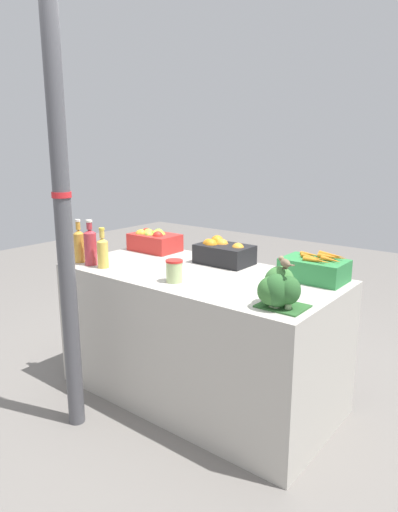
% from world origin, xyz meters
% --- Properties ---
extents(ground_plane, '(10.00, 10.00, 0.00)m').
position_xyz_m(ground_plane, '(0.00, 0.00, 0.00)').
color(ground_plane, slate).
extents(market_table, '(1.69, 0.84, 0.82)m').
position_xyz_m(market_table, '(0.00, 0.00, 0.41)').
color(market_table, '#B7B2A8').
rests_on(market_table, ground_plane).
extents(support_pole, '(0.10, 0.10, 2.39)m').
position_xyz_m(support_pole, '(-0.37, -0.67, 1.19)').
color(support_pole, '#4C4C51').
rests_on(support_pole, ground_plane).
extents(apple_crate, '(0.35, 0.23, 0.16)m').
position_xyz_m(apple_crate, '(-0.63, 0.26, 0.89)').
color(apple_crate, red).
rests_on(apple_crate, market_table).
extents(orange_crate, '(0.35, 0.23, 0.16)m').
position_xyz_m(orange_crate, '(-0.01, 0.27, 0.89)').
color(orange_crate, black).
rests_on(orange_crate, market_table).
extents(carrot_crate, '(0.35, 0.23, 0.16)m').
position_xyz_m(carrot_crate, '(0.62, 0.27, 0.88)').
color(carrot_crate, '#2D8442').
rests_on(carrot_crate, market_table).
extents(broccoli_pile, '(0.22, 0.21, 0.19)m').
position_xyz_m(broccoli_pile, '(0.68, -0.26, 0.91)').
color(broccoli_pile, '#2D602D').
rests_on(broccoli_pile, market_table).
extents(juice_bottle_amber, '(0.07, 0.07, 0.28)m').
position_xyz_m(juice_bottle_amber, '(-0.77, -0.29, 0.93)').
color(juice_bottle_amber, gold).
rests_on(juice_bottle_amber, market_table).
extents(juice_bottle_ruby, '(0.08, 0.08, 0.29)m').
position_xyz_m(juice_bottle_ruby, '(-0.65, -0.29, 0.94)').
color(juice_bottle_ruby, '#B2333D').
rests_on(juice_bottle_ruby, market_table).
extents(juice_bottle_golden, '(0.07, 0.07, 0.25)m').
position_xyz_m(juice_bottle_golden, '(-0.54, -0.29, 0.92)').
color(juice_bottle_golden, gold).
rests_on(juice_bottle_golden, market_table).
extents(pickle_jar, '(0.10, 0.10, 0.13)m').
position_xyz_m(pickle_jar, '(0.02, -0.24, 0.88)').
color(pickle_jar, '#B2C684').
rests_on(pickle_jar, market_table).
extents(sparrow_bird, '(0.12, 0.09, 0.05)m').
position_xyz_m(sparrow_bird, '(0.69, -0.24, 1.03)').
color(sparrow_bird, '#4C3D2D').
rests_on(sparrow_bird, broccoli_pile).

